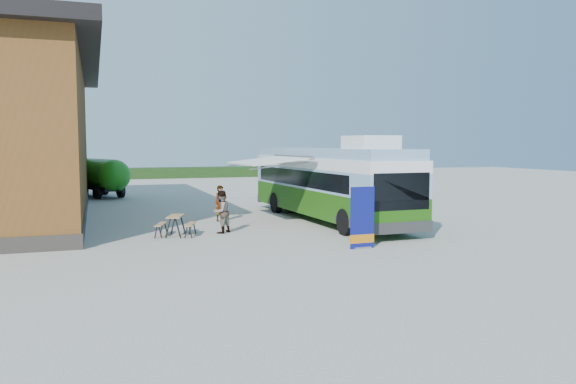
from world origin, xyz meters
name	(u,v)px	position (x,y,z in m)	size (l,w,h in m)	color
ground	(278,238)	(0.00, 0.00, 0.00)	(100.00, 100.00, 0.00)	#BCB7AD
hedge	(238,172)	(8.00, 38.00, 0.50)	(40.00, 3.00, 1.00)	#264419
bus	(328,181)	(3.51, 3.72, 1.73)	(2.97, 11.90, 3.63)	#266611
awning	(271,160)	(0.95, 3.86, 2.65)	(2.71, 4.20, 0.51)	white
banner	(362,223)	(1.94, -2.73, 0.81)	(0.86, 0.20, 1.97)	navy
picnic_table	(176,221)	(-3.33, 1.68, 0.56)	(1.61, 1.51, 0.74)	#AA8850
person_a	(221,203)	(-0.93, 5.06, 0.77)	(0.56, 0.37, 1.55)	#999999
person_b	(221,212)	(-1.62, 1.82, 0.80)	(0.77, 0.60, 1.59)	#999999
slurry_tanker	(101,175)	(-5.70, 18.69, 1.39)	(3.46, 6.18, 2.41)	#1D7E16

